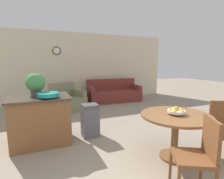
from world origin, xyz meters
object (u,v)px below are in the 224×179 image
dining_table (175,124)px  trash_bin (90,120)px  dining_chair_near_left (199,153)px  kitchen_island (41,120)px  dining_chair_near_right (224,128)px  teal_bowl (48,95)px  fruit_bowl (176,111)px  potted_plant (36,83)px  couch (114,94)px  armchair (67,101)px

dining_table → trash_bin: 1.72m
dining_chair_near_left → kitchen_island: size_ratio=0.85×
dining_chair_near_right → dining_chair_near_left: bearing=50.5°
teal_bowl → trash_bin: size_ratio=0.56×
fruit_bowl → dining_chair_near_right: bearing=-23.4°
potted_plant → trash_bin: size_ratio=0.63×
potted_plant → trash_bin: (1.00, -0.26, -0.80)m
couch → dining_table: bearing=-96.7°
kitchen_island → armchair: kitchen_island is taller
couch → kitchen_island: bearing=-130.2°
trash_bin → kitchen_island: bearing=175.2°
potted_plant → dining_chair_near_right: bearing=-35.4°
dining_chair_near_left → couch: dining_chair_near_left is taller
dining_chair_near_right → kitchen_island: size_ratio=0.85×
fruit_bowl → potted_plant: bearing=141.0°
dining_chair_near_left → couch: bearing=16.2°
dining_chair_near_right → couch: size_ratio=0.44×
trash_bin → dining_table: bearing=-53.5°
couch → armchair: armchair is taller
trash_bin → armchair: (-0.10, 2.34, -0.05)m
dining_chair_near_left → teal_bowl: bearing=66.0°
fruit_bowl → couch: fruit_bowl is taller
dining_chair_near_left → kitchen_island: (-1.65, 2.16, -0.06)m
couch → trash_bin: bearing=-117.9°
teal_bowl → armchair: teal_bowl is taller
couch → armchair: bearing=-158.8°
trash_bin → couch: bearing=58.1°
dining_chair_near_right → armchair: (-1.83, 4.02, -0.22)m
dining_chair_near_right → trash_bin: 2.42m
teal_bowl → armchair: size_ratio=0.32×
dining_chair_near_left → potted_plant: potted_plant is taller
teal_bowl → couch: size_ratio=0.18×
dining_chair_near_right → potted_plant: 3.41m
fruit_bowl → kitchen_island: (-1.96, 1.45, -0.33)m
fruit_bowl → armchair: 3.90m
dining_table → dining_chair_near_right: size_ratio=1.18×
kitchen_island → teal_bowl: 0.56m
fruit_bowl → dining_table: bearing=36.9°
dining_table → armchair: 3.88m
dining_table → kitchen_island: 2.44m
fruit_bowl → couch: size_ratio=0.13×
trash_bin → couch: size_ratio=0.33×
couch → armchair: size_ratio=1.78×
couch → dining_chair_near_left: bearing=-98.6°
dining_chair_near_right → fruit_bowl: bearing=5.5°
dining_chair_near_right → kitchen_island: bearing=-4.4°
dining_chair_near_right → potted_plant: (-2.73, 1.94, 0.63)m
kitchen_island → potted_plant: size_ratio=2.53×
dining_chair_near_left → couch: 5.15m
dining_chair_near_right → trash_bin: bearing=-15.3°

